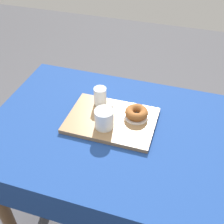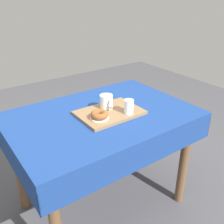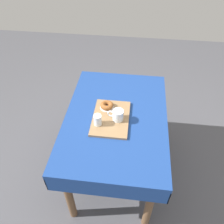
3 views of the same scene
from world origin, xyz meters
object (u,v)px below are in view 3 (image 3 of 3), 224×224
at_px(serving_tray, 111,118).
at_px(donut_plate_left, 107,107).
at_px(tea_mug_left, 118,115).
at_px(water_glass_near, 98,120).
at_px(sugar_donut_left, 107,105).
at_px(dining_table, 116,126).

xyz_separation_m(serving_tray, donut_plate_left, (0.11, 0.05, 0.01)).
xyz_separation_m(tea_mug_left, water_glass_near, (-0.07, 0.14, -0.00)).
bearing_deg(tea_mug_left, sugar_donut_left, 40.02).
bearing_deg(serving_tray, donut_plate_left, 23.65).
relative_size(water_glass_near, sugar_donut_left, 0.84).
bearing_deg(sugar_donut_left, tea_mug_left, -139.98).
distance_m(serving_tray, sugar_donut_left, 0.12).
bearing_deg(dining_table, donut_plate_left, 50.39).
relative_size(dining_table, water_glass_near, 13.18).
bearing_deg(donut_plate_left, water_glass_near, 167.18).
height_order(dining_table, sugar_donut_left, sugar_donut_left).
relative_size(dining_table, serving_tray, 2.95).
distance_m(tea_mug_left, water_glass_near, 0.16).
height_order(tea_mug_left, water_glass_near, same).
distance_m(serving_tray, donut_plate_left, 0.12).
bearing_deg(sugar_donut_left, water_glass_near, 167.18).
xyz_separation_m(water_glass_near, donut_plate_left, (0.19, -0.04, -0.04)).
relative_size(tea_mug_left, water_glass_near, 1.42).
bearing_deg(donut_plate_left, serving_tray, -156.35).
height_order(water_glass_near, sugar_donut_left, water_glass_near).
distance_m(tea_mug_left, sugar_donut_left, 0.16).
relative_size(serving_tray, sugar_donut_left, 3.75).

